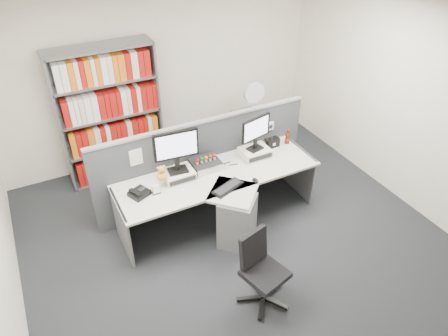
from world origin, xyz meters
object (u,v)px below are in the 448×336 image
monitor_left (176,148)px  speaker (272,142)px  desktop_pc (206,164)px  office_chair (261,268)px  desk_phone (139,193)px  filing_cabinet (252,135)px  monitor_right (256,131)px  desk_calendar (156,190)px  desk_fan (254,95)px  keyboard (228,188)px  cola_bottle (287,138)px  shelving_unit (110,117)px  desk (226,200)px  mouse (255,180)px

monitor_left → speaker: 1.47m
desktop_pc → office_chair: bearing=-94.1°
desk_phone → office_chair: bearing=-59.5°
desktop_pc → office_chair: (-0.11, -1.57, -0.31)m
monitor_left → filing_cabinet: (1.67, 1.02, -0.80)m
monitor_right → office_chair: size_ratio=0.55×
monitor_left → desk_calendar: bearing=-154.4°
desk_fan → monitor_left: bearing=-148.7°
keyboard → desk_phone: size_ratio=1.64×
monitor_right → desk_phone: bearing=-175.9°
desktop_pc → speaker: speaker is taller
monitor_right → office_chair: bearing=-118.2°
monitor_left → monitor_right: (1.10, -0.00, -0.05)m
cola_bottle → shelving_unit: shelving_unit is taller
shelving_unit → desk_fan: (2.10, -0.45, 0.07)m
desk_phone → speaker: 1.98m
desk_phone → shelving_unit: shelving_unit is taller
desk → filing_cabinet: desk is taller
monitor_right → speaker: size_ratio=2.46×
monitor_right → mouse: 0.69m
monitor_left → desk_calendar: 0.55m
desk_calendar → office_chair: (0.63, -1.35, -0.31)m
desktop_pc → filing_cabinet: 1.65m
keyboard → desk_phone: 1.05m
desk_calendar → office_chair: size_ratio=0.13×
desk_calendar → shelving_unit: shelving_unit is taller
shelving_unit → mouse: bearing=-57.9°
desktop_pc → desk_fan: bearing=37.3°
speaker → office_chair: (-1.14, -1.60, -0.33)m
desk → monitor_right: size_ratio=5.55×
monitor_left → shelving_unit: (-0.43, 1.46, -0.18)m
mouse → shelving_unit: (-1.24, 1.97, 0.24)m
monitor_left → desktop_pc: monitor_left is taller
monitor_right → shelving_unit: (-1.53, 1.47, -0.12)m
monitor_left → desk_calendar: (-0.35, -0.17, -0.38)m
filing_cabinet → desk_fan: bearing=-90.0°
monitor_right → desk_calendar: 1.50m
keyboard → cola_bottle: bearing=23.8°
speaker → keyboard: bearing=-150.3°
monitor_right → desk_fan: bearing=60.8°
monitor_right → office_chair: (-0.82, -1.52, -0.64)m
desk_phone → desk_fan: 2.50m
monitor_left → speaker: (1.42, 0.08, -0.37)m
monitor_right → desk_calendar: size_ratio=4.13×
shelving_unit → desk_fan: shelving_unit is taller
desk_fan → office_chair: bearing=-118.6°
cola_bottle → filing_cabinet: bearing=89.5°
desk_phone → filing_cabinet: size_ratio=0.39×
monitor_right → cola_bottle: monitor_right is taller
shelving_unit → filing_cabinet: shelving_unit is taller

